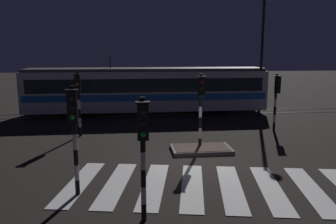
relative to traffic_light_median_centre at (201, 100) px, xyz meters
The scene contains 12 objects.
ground_plane 2.85m from the traffic_light_median_centre, 107.26° to the right, with size 120.00×120.00×0.00m, color black.
rail_near 8.52m from the traffic_light_median_centre, 93.59° to the left, with size 80.00×0.12×0.03m, color #59595E.
rail_far 9.91m from the traffic_light_median_centre, 93.06° to the left, with size 80.00×0.12×0.03m, color #59595E.
crosswalk_zebra 4.86m from the traffic_light_median_centre, 96.86° to the right, with size 10.15×5.66×0.02m.
traffic_island 2.18m from the traffic_light_median_centre, 92.56° to the right, with size 2.65×1.53×0.18m.
traffic_light_median_centre is the anchor object (origin of this frame).
traffic_light_corner_near_left 6.59m from the traffic_light_median_centre, 136.66° to the right, with size 0.36×0.42×3.40m.
traffic_light_kerb_mid_left 6.93m from the traffic_light_median_centre, 113.93° to the right, with size 0.36×0.42×3.28m.
traffic_light_corner_far_right 5.71m from the traffic_light_median_centre, 31.86° to the left, with size 0.36×0.42×3.19m.
traffic_light_corner_far_left 6.50m from the traffic_light_median_centre, 152.81° to the left, with size 0.36×0.42×3.36m.
street_lamp_trackside_right 9.90m from the traffic_light_median_centre, 52.46° to the left, with size 0.44×1.21×8.01m.
tram 9.15m from the traffic_light_median_centre, 102.52° to the left, with size 16.77×2.58×4.15m.
Camera 1 is at (-2.56, -12.78, 4.39)m, focal length 35.79 mm.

